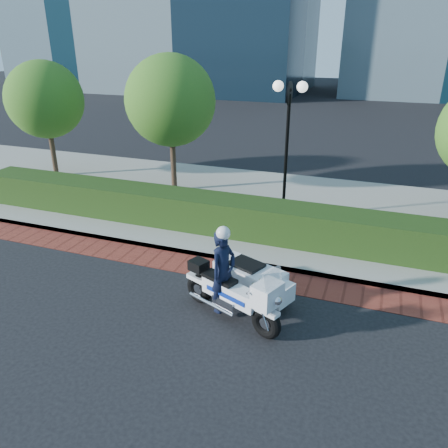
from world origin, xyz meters
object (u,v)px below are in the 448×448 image
(tree_b, at_px, (170,101))
(tree_a, at_px, (45,100))
(lamppost, at_px, (288,130))
(police_motorcycle, at_px, (238,281))

(tree_b, bearing_deg, tree_a, 180.00)
(lamppost, distance_m, tree_a, 10.09)
(tree_a, height_order, tree_b, tree_b)
(tree_a, height_order, police_motorcycle, tree_a)
(police_motorcycle, bearing_deg, tree_a, 169.78)
(lamppost, distance_m, tree_b, 4.71)
(police_motorcycle, bearing_deg, tree_b, 148.19)
(police_motorcycle, bearing_deg, lamppost, 114.56)
(tree_b, relative_size, police_motorcycle, 2.00)
(tree_a, relative_size, tree_b, 0.94)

